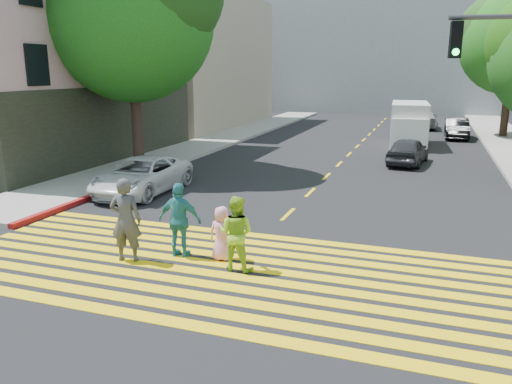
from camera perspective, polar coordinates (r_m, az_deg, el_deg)
The scene contains 18 objects.
ground at distance 10.10m, azimuth -5.72°, elevation -11.60°, with size 120.00×120.00×0.00m, color black.
sidewalk_left at distance 32.98m, azimuth -3.11°, elevation 6.32°, with size 3.00×40.00×0.15m, color gray.
curb_red at distance 18.39m, azimuth -17.50°, elevation -0.23°, with size 0.20×8.00×0.16m, color maroon.
crosswalk at distance 11.17m, azimuth -2.95°, elevation -8.97°, with size 13.40×5.30×0.01m.
lane_line at distance 31.30m, azimuth 11.88°, elevation 5.52°, with size 0.12×34.40×0.01m.
building_left_pink at distance 28.41m, azimuth -26.02°, elevation 12.91°, with size 12.10×14.10×11.00m.
building_left_tan at distance 41.37m, azimuth -9.90°, elevation 14.48°, with size 12.00×16.00×10.00m, color tan.
backdrop_block at distance 56.42m, azimuth 15.75°, elevation 14.94°, with size 30.00×8.00×12.00m, color gray.
tree_left at distance 22.75m, azimuth -13.87°, elevation 19.70°, with size 8.87×8.49×10.13m.
pedestrian_man at distance 11.80m, azimuth -14.65°, elevation -3.10°, with size 0.72×0.47×1.97m, color #3F3F44.
pedestrian_woman at distance 10.97m, azimuth -2.31°, elevation -4.72°, with size 0.82×0.64×1.68m, color #89C129.
pedestrian_child at distance 11.60m, azimuth -3.94°, elevation -4.75°, with size 0.63×0.41×1.29m, color pink.
pedestrian_extra at distance 11.83m, azimuth -8.70°, elevation -3.22°, with size 1.05×0.44×1.79m, color teal.
white_sedan at distance 18.38m, azimuth -12.89°, elevation 1.83°, with size 2.10×4.56×1.27m, color silver.
dark_car_near at distance 24.56m, azimuth 16.97°, elevation 4.52°, with size 1.51×3.75×1.28m, color #222227.
silver_car at distance 40.35m, azimuth 18.76°, elevation 7.79°, with size 1.81×4.46×1.29m, color #A9A9A9.
dark_car_parked at distance 35.07m, azimuth 21.95°, elevation 6.76°, with size 1.40×4.03×1.33m, color black.
white_van at distance 30.50m, azimuth 17.07°, elevation 7.24°, with size 2.31×5.41×2.50m.
Camera 1 is at (3.92, -8.26, 4.31)m, focal length 35.00 mm.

